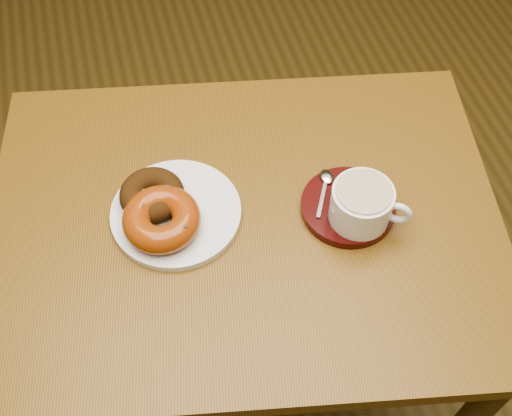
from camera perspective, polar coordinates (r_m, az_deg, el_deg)
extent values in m
plane|color=brown|center=(1.87, 4.97, -10.29)|extent=(6.00, 6.00, 0.00)
cube|color=brown|center=(1.09, -1.02, -1.32)|extent=(0.97, 0.80, 0.03)
cylinder|color=#412E12|center=(1.62, -15.26, -1.75)|extent=(0.05, 0.05, 0.77)
cylinder|color=#412E12|center=(1.63, 12.31, -0.15)|extent=(0.05, 0.05, 0.77)
cylinder|color=silver|center=(1.08, -7.11, -0.44)|extent=(0.22, 0.22, 0.01)
torus|color=#371F0B|center=(1.07, -9.23, 1.15)|extent=(0.15, 0.15, 0.04)
torus|color=#8F3E0F|center=(1.04, -8.40, -0.99)|extent=(0.17, 0.17, 0.05)
cube|color=#4B2919|center=(1.02, -6.34, 0.12)|extent=(0.01, 0.01, 0.00)
cube|color=#4B2919|center=(1.03, -6.71, 0.80)|extent=(0.01, 0.01, 0.00)
cube|color=#4B2919|center=(1.04, -7.38, 1.26)|extent=(0.01, 0.01, 0.00)
cube|color=#4B2919|center=(1.04, -8.24, 1.45)|extent=(0.01, 0.01, 0.00)
cube|color=#4B2919|center=(1.04, -9.15, 1.33)|extent=(0.01, 0.01, 0.00)
cube|color=#4B2919|center=(1.04, -9.95, 0.92)|extent=(0.01, 0.01, 0.00)
cube|color=#4B2919|center=(1.03, -10.52, 0.29)|extent=(0.01, 0.01, 0.00)
cube|color=#4B2919|center=(1.03, -10.76, -0.46)|extent=(0.01, 0.01, 0.00)
cube|color=#4B2919|center=(1.02, -10.62, -1.21)|extent=(0.01, 0.01, 0.00)
cube|color=#4B2919|center=(1.01, -10.11, -1.83)|extent=(0.01, 0.01, 0.00)
cube|color=#4B2919|center=(1.00, -9.31, -2.19)|extent=(0.01, 0.01, 0.00)
cube|color=#4B2919|center=(1.00, -8.37, -2.24)|extent=(0.01, 0.01, 0.00)
cube|color=#4B2919|center=(1.00, -7.46, -1.95)|extent=(0.01, 0.01, 0.00)
cube|color=#4B2919|center=(1.00, -6.74, -1.39)|extent=(0.01, 0.01, 0.00)
cube|color=#4B2919|center=(1.01, -6.35, -0.65)|extent=(0.01, 0.01, 0.00)
cylinder|color=#330807|center=(1.08, 8.17, 0.11)|extent=(0.21, 0.21, 0.02)
cylinder|color=silver|center=(1.04, 9.33, 0.32)|extent=(0.10, 0.10, 0.07)
cylinder|color=brown|center=(1.01, 9.59, 1.46)|extent=(0.09, 0.09, 0.00)
torus|color=silver|center=(1.04, 12.49, -0.44)|extent=(0.04, 0.04, 0.05)
ellipsoid|color=silver|center=(1.10, 6.31, 2.81)|extent=(0.02, 0.03, 0.01)
cube|color=silver|center=(1.08, 5.91, 0.94)|extent=(0.04, 0.08, 0.00)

